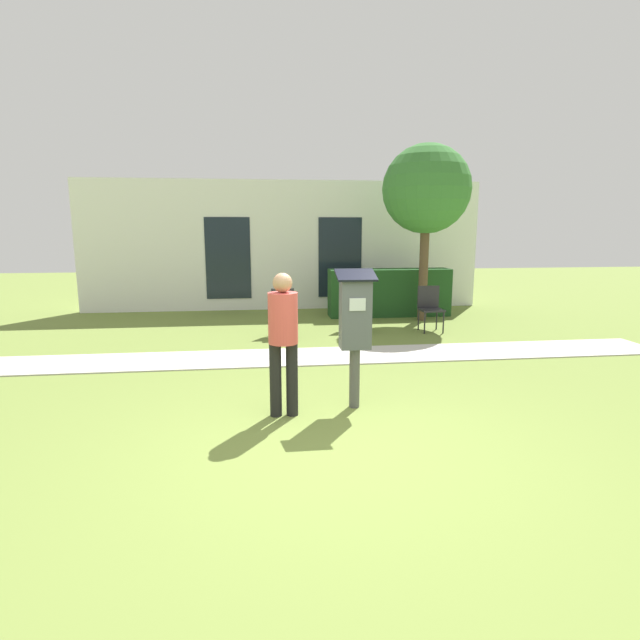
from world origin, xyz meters
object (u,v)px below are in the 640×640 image
Objects in this scene: outdoor_chair_left at (283,308)px; outdoor_chair_right at (430,305)px; person_standing at (283,333)px; outdoor_chair_middle at (355,304)px; parking_meter at (355,321)px.

outdoor_chair_right is (2.94, 0.09, 0.00)m from outdoor_chair_left.
outdoor_chair_right is at bearing -0.44° from outdoor_chair_left.
outdoor_chair_right is (3.14, 4.25, -0.40)m from person_standing.
outdoor_chair_left and outdoor_chair_middle have the same top height.
person_standing is at bearing -168.74° from parking_meter.
person_standing is 1.76× the size of outdoor_chair_left.
person_standing is at bearing -91.02° from outdoor_chair_middle.
parking_meter is 1.77× the size of outdoor_chair_right.
person_standing reaches higher than outdoor_chair_left.
outdoor_chair_left is (0.21, 4.16, -0.40)m from person_standing.
person_standing is 4.80m from outdoor_chair_middle.
parking_meter is 4.08m from outdoor_chair_left.
outdoor_chair_middle is (1.47, 0.32, 0.00)m from outdoor_chair_left.
outdoor_chair_left is 2.94m from outdoor_chair_right.
parking_meter is 1.01× the size of person_standing.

